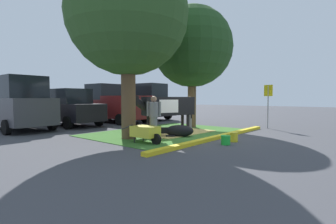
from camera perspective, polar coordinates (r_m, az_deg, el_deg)
ground_plane at (r=10.29m, az=6.95°, el=-5.39°), size 80.00×80.00×0.00m
grass_island at (r=11.22m, az=-0.04°, el=-4.59°), size 6.70×4.76×0.02m
curb_yellow at (r=9.79m, az=11.39°, el=-5.51°), size 7.90×0.24×0.12m
hay_bedding at (r=11.21m, az=1.17°, el=-4.53°), size 3.31×2.55×0.04m
shade_tree_left at (r=9.98m, az=-9.08°, el=20.83°), size 4.46×4.46×6.82m
shade_tree_right at (r=13.34m, az=5.48°, el=14.38°), size 4.11×4.11×6.19m
cow_holstein at (r=11.12m, az=-0.41°, el=1.28°), size 2.99×1.62×1.62m
calf_lying at (r=9.90m, az=2.39°, el=-4.31°), size 1.07×1.22×0.48m
person_handler at (r=9.33m, az=-3.22°, el=-0.94°), size 0.37×0.43×1.60m
person_visitor_near at (r=12.63m, az=-3.82°, el=-0.01°), size 0.50×0.34×1.55m
person_visitor_far at (r=12.26m, az=4.79°, el=0.10°), size 0.34×0.52×1.62m
wheelbarrow at (r=8.59m, az=-5.05°, el=-4.48°), size 0.62×1.60×0.63m
parking_sign at (r=13.58m, az=21.67°, el=3.00°), size 0.12×0.44×2.18m
bucket_green at (r=8.54m, az=12.87°, el=-6.15°), size 0.33×0.33×0.30m
bucket_yellow at (r=9.15m, az=14.66°, el=-5.45°), size 0.29×0.29×0.33m
suv_dark_grey at (r=14.01m, az=-30.97°, el=1.68°), size 2.17×4.63×2.52m
sedan_silver at (r=14.92m, az=-21.38°, el=0.88°), size 2.07×4.43×2.02m
pickup_truck_black at (r=16.38m, az=-12.29°, el=1.67°), size 2.28×5.43×2.42m
suv_black at (r=18.24m, az=-5.58°, el=2.37°), size 2.17×4.63×2.52m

